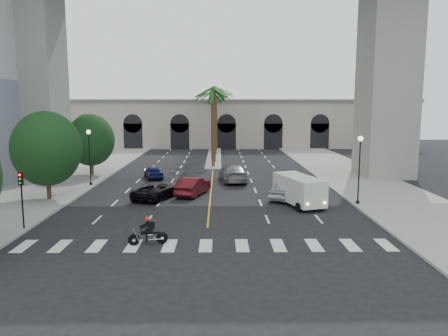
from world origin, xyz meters
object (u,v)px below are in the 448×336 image
lamp_post_right (359,164)px  traffic_signal_far (21,191)px  car_d (233,173)px  lamp_post_left_far (89,153)px  cargo_van (299,189)px  car_b (193,186)px  car_c (156,190)px  car_e (154,172)px  motorcycle_rider (149,232)px  car_a (286,189)px

lamp_post_right → traffic_signal_far: bearing=-164.0°
car_d → lamp_post_left_far: bearing=5.0°
cargo_van → car_b: bearing=137.8°
car_c → car_e: 9.94m
cargo_van → lamp_post_left_far: bearing=139.2°
traffic_signal_far → car_b: (9.80, 10.44, -1.74)m
lamp_post_left_far → car_b: bearing=-22.3°
lamp_post_left_far → car_d: lamp_post_left_far is taller
car_b → lamp_post_left_far: bearing=-4.1°
lamp_post_right → cargo_van: (-4.54, 0.03, -1.96)m
motorcycle_rider → car_a: 15.02m
traffic_signal_far → car_c: bearing=53.0°
motorcycle_rider → cargo_van: bearing=30.2°
car_a → car_b: car_a is taller
car_c → car_d: bearing=-110.3°
lamp_post_left_far → car_a: bearing=-17.4°
car_d → car_a: bearing=111.1°
traffic_signal_far → car_c: traffic_signal_far is taller
lamp_post_left_far → cargo_van: 20.02m
lamp_post_left_far → car_a: lamp_post_left_far is taller
car_e → car_c: bearing=82.4°
car_c → cargo_van: bearing=-173.2°
car_c → car_e: (-1.63, 9.81, -0.02)m
lamp_post_left_far → motorcycle_rider: bearing=-64.4°
car_c → lamp_post_left_far: bearing=-18.9°
motorcycle_rider → car_b: bearing=70.2°
traffic_signal_far → cargo_van: (18.16, 6.53, -1.25)m
lamp_post_left_far → traffic_signal_far: size_ratio=1.47×
car_c → car_d: 10.39m
motorcycle_rider → car_b: motorcycle_rider is taller
car_b → car_c: (-2.97, -1.38, -0.08)m
lamp_post_left_far → car_c: size_ratio=1.06×
lamp_post_left_far → traffic_signal_far: lamp_post_left_far is taller
car_a → car_b: size_ratio=1.03×
lamp_post_right → car_e: (-17.51, 12.36, -2.54)m
car_a → car_e: bearing=-14.8°
car_c → car_a: bearing=-161.1°
lamp_post_right → car_c: bearing=170.9°
car_b → cargo_van: (8.36, -3.90, 0.48)m
traffic_signal_far → car_a: size_ratio=0.75×
car_d → car_e: car_d is taller
car_a → cargo_van: size_ratio=0.86×
car_a → car_c: (-10.71, 0.08, -0.13)m
car_d → car_e: size_ratio=1.47×
traffic_signal_far → car_c: size_ratio=0.72×
traffic_signal_far → car_b: traffic_signal_far is taller
lamp_post_right → cargo_van: lamp_post_right is taller
cargo_van → car_e: bearing=119.2°
car_d → car_e: (-8.26, 1.81, -0.17)m
car_b → car_c: 3.28m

